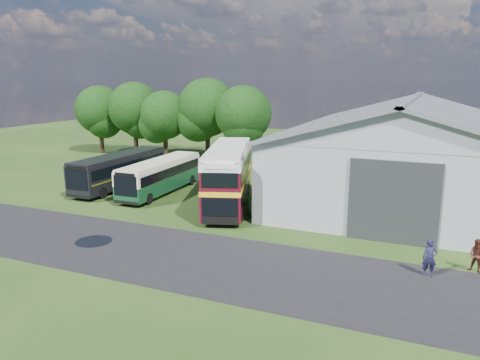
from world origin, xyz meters
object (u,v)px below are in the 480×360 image
at_px(storage_shed, 410,147).
at_px(visitor_a, 430,258).
at_px(bus_dark_single, 120,170).
at_px(bus_maroon_double, 228,177).
at_px(visitor_b, 477,256).
at_px(bus_green_single, 161,176).

bearing_deg(storage_shed, visitor_a, -82.11).
bearing_deg(storage_shed, bus_dark_single, -164.20).
bearing_deg(bus_dark_single, bus_maroon_double, -9.94).
bearing_deg(visitor_b, visitor_a, -125.84).
distance_m(bus_green_single, bus_dark_single, 4.45).
height_order(bus_maroon_double, visitor_a, bus_maroon_double).
bearing_deg(visitor_a, bus_green_single, 148.07).
distance_m(bus_dark_single, visitor_a, 27.82).
bearing_deg(bus_maroon_double, storage_shed, 16.71).
bearing_deg(visitor_a, bus_maroon_double, 143.70).
xyz_separation_m(bus_green_single, bus_maroon_double, (7.16, -1.73, 0.82)).
bearing_deg(bus_maroon_double, bus_green_single, 147.56).
distance_m(bus_green_single, visitor_b, 25.15).
bearing_deg(storage_shed, bus_maroon_double, -144.46).
height_order(bus_maroon_double, bus_dark_single, bus_maroon_double).
relative_size(visitor_a, visitor_b, 1.10).
relative_size(storage_shed, bus_dark_single, 2.27).
xyz_separation_m(storage_shed, bus_maroon_double, (-12.23, -8.73, -1.84)).
distance_m(bus_maroon_double, bus_dark_single, 11.80).
bearing_deg(visitor_b, bus_maroon_double, -179.55).
bearing_deg(visitor_a, visitor_b, 24.92).
relative_size(bus_green_single, visitor_a, 5.35).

